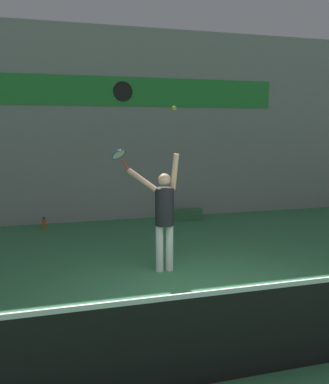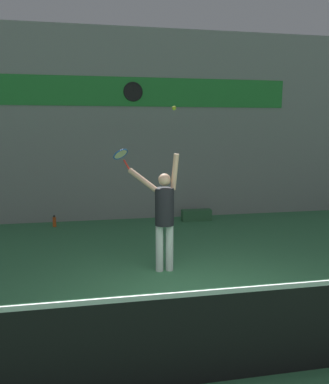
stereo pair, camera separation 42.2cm
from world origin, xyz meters
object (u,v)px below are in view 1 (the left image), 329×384
(tennis_racket, at_px, (119,156))
(water_bottle, at_px, (44,224))
(scoreboard_clock, at_px, (123,91))
(equipment_bag, at_px, (187,215))
(tennis_player, at_px, (164,212))
(tennis_ball, at_px, (174,108))

(tennis_racket, distance_m, water_bottle, 3.77)
(scoreboard_clock, bearing_deg, equipment_bag, -16.99)
(scoreboard_clock, relative_size, tennis_player, 0.25)
(water_bottle, relative_size, equipment_bag, 0.37)
(water_bottle, bearing_deg, tennis_ball, -56.26)
(scoreboard_clock, xyz_separation_m, equipment_bag, (1.61, -0.49, -3.24))
(water_bottle, bearing_deg, tennis_racket, -62.74)
(tennis_player, xyz_separation_m, tennis_ball, (0.15, -0.07, 1.72))
(tennis_ball, bearing_deg, water_bottle, 123.74)
(tennis_ball, height_order, water_bottle, tennis_ball)
(scoreboard_clock, distance_m, tennis_player, 4.54)
(tennis_ball, relative_size, equipment_bag, 0.09)
(tennis_racket, bearing_deg, tennis_ball, -34.46)
(tennis_racket, xyz_separation_m, tennis_ball, (0.82, -0.57, 0.79))
(tennis_player, distance_m, equipment_bag, 3.82)
(scoreboard_clock, bearing_deg, tennis_player, -88.54)
(tennis_racket, bearing_deg, water_bottle, 117.26)
(tennis_ball, bearing_deg, scoreboard_clock, 93.64)
(equipment_bag, bearing_deg, water_bottle, 179.63)
(tennis_ball, xyz_separation_m, water_bottle, (-2.33, 3.49, -2.63))
(tennis_racket, height_order, tennis_ball, tennis_ball)
(tennis_ball, distance_m, equipment_bag, 4.55)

